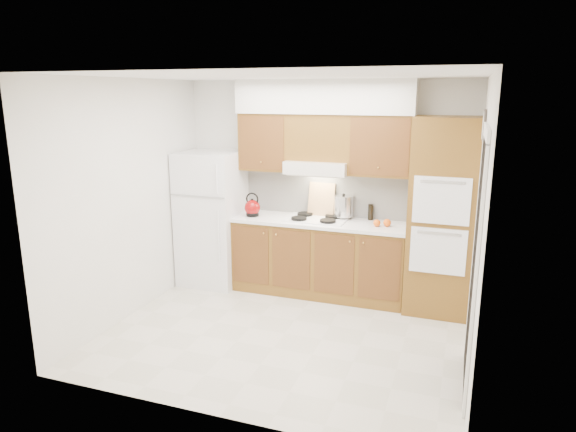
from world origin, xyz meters
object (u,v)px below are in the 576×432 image
object	(u,v)px
fridge	(212,218)
kettle	(252,208)
oven_cabinet	(442,217)
stock_pot	(343,206)

from	to	relation	value
fridge	kettle	xyz separation A→B (m)	(0.58, -0.03, 0.19)
oven_cabinet	kettle	distance (m)	2.27
kettle	stock_pot	xyz separation A→B (m)	(1.10, 0.26, 0.04)
fridge	stock_pot	distance (m)	1.71
oven_cabinet	stock_pot	world-z (taller)	oven_cabinet
oven_cabinet	stock_pot	size ratio (longest dim) A/B	8.95
kettle	oven_cabinet	bearing A→B (deg)	11.54
oven_cabinet	kettle	bearing A→B (deg)	-178.44
kettle	stock_pot	size ratio (longest dim) A/B	0.80
stock_pot	oven_cabinet	bearing A→B (deg)	-9.64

